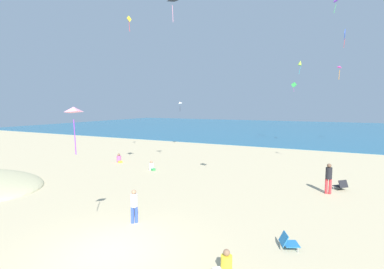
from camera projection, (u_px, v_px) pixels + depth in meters
ground_plane at (219, 182)px, 18.62m from camera, size 120.00×120.00×0.00m
ocean_water at (300, 129)px, 60.42m from camera, size 120.00×60.00×0.05m
beach_chair_near_camera at (288, 242)px, 9.99m from camera, size 0.78×0.75×0.54m
beach_chair_far_right at (341, 185)px, 16.90m from camera, size 0.87×0.87×0.61m
person_0 at (134, 204)px, 12.11m from camera, size 0.40×0.40×1.43m
person_1 at (152, 167)px, 22.13m from camera, size 0.65×0.52×0.73m
person_2 at (225, 264)px, 8.55m from camera, size 0.61×0.61×0.72m
person_3 at (119, 159)px, 25.08m from camera, size 0.70×0.59×0.78m
person_4 at (329, 176)px, 16.10m from camera, size 0.38×0.38×1.72m
kite_pink at (74, 110)px, 9.23m from camera, size 0.48×0.56×1.56m
kite_yellow at (129, 20)px, 23.91m from camera, size 0.13×0.53×1.31m
kite_magenta at (340, 67)px, 20.68m from camera, size 0.37×0.43×1.01m
kite_purple at (335, 1)px, 26.35m from camera, size 0.50×0.58×1.25m
kite_green at (294, 85)px, 37.20m from camera, size 0.74×0.25×1.29m
kite_blue at (345, 35)px, 29.06m from camera, size 0.10×1.07×1.80m
kite_white at (180, 103)px, 32.80m from camera, size 0.44×0.57×1.14m
kite_lime at (300, 63)px, 35.80m from camera, size 0.72×0.67×1.70m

